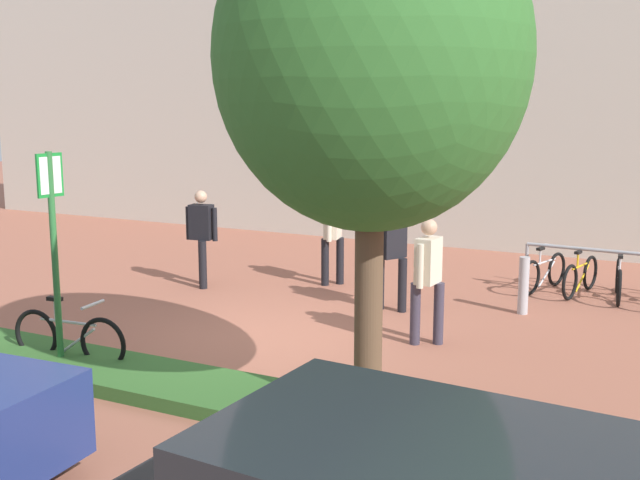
{
  "coord_description": "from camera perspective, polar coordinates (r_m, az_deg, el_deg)",
  "views": [
    {
      "loc": [
        5.26,
        -8.88,
        3.24
      ],
      "look_at": [
        0.25,
        1.1,
        1.25
      ],
      "focal_mm": 43.35,
      "sensor_mm": 36.0,
      "label": 1
    }
  ],
  "objects": [
    {
      "name": "ground_plane",
      "position": [
        10.81,
        -3.84,
        -7.33
      ],
      "size": [
        60.0,
        60.0,
        0.0
      ],
      "primitive_type": "plane",
      "color": "#9E5B47"
    },
    {
      "name": "building_facade",
      "position": [
        18.19,
        10.09,
        15.52
      ],
      "size": [
        28.0,
        1.2,
        10.0
      ],
      "primitive_type": "cube",
      "color": "beige",
      "rests_on": "ground"
    },
    {
      "name": "planter_strip",
      "position": [
        9.59,
        -14.98,
        -9.46
      ],
      "size": [
        7.0,
        1.1,
        0.16
      ],
      "primitive_type": "cube",
      "color": "#336028",
      "rests_on": "ground"
    },
    {
      "name": "tree_sidewalk",
      "position": [
        7.41,
        3.81,
        13.19
      ],
      "size": [
        2.98,
        2.98,
        5.29
      ],
      "color": "brown",
      "rests_on": "ground"
    },
    {
      "name": "parking_sign_post",
      "position": [
        9.76,
        -19.1,
        0.69
      ],
      "size": [
        0.08,
        0.36,
        2.67
      ],
      "color": "#2D7238",
      "rests_on": "ground"
    },
    {
      "name": "bike_at_sign",
      "position": [
        10.2,
        -18.04,
        -6.86
      ],
      "size": [
        1.68,
        0.42,
        0.86
      ],
      "color": "black",
      "rests_on": "ground"
    },
    {
      "name": "bike_rack_cluster",
      "position": [
        13.74,
        22.46,
        -2.83
      ],
      "size": [
        3.75,
        1.7,
        0.83
      ],
      "color": "#99999E",
      "rests_on": "ground"
    },
    {
      "name": "bollard_steel",
      "position": [
        12.36,
        14.8,
        -3.27
      ],
      "size": [
        0.16,
        0.16,
        0.9
      ],
      "primitive_type": "cylinder",
      "color": "#ADADB2",
      "rests_on": "ground"
    },
    {
      "name": "person_suited_dark",
      "position": [
        12.08,
        5.31,
        -0.69
      ],
      "size": [
        0.52,
        0.55,
        1.72
      ],
      "color": "black",
      "rests_on": "ground"
    },
    {
      "name": "person_shirt_white",
      "position": [
        10.44,
        7.97,
        -2.46
      ],
      "size": [
        0.42,
        0.61,
        1.72
      ],
      "color": "#383342",
      "rests_on": "ground"
    },
    {
      "name": "person_casual_tan",
      "position": [
        13.76,
        0.94,
        0.68
      ],
      "size": [
        0.33,
        0.6,
        1.72
      ],
      "color": "black",
      "rests_on": "ground"
    },
    {
      "name": "person_suited_navy",
      "position": [
        13.8,
        -8.73,
        0.59
      ],
      "size": [
        0.61,
        0.44,
        1.72
      ],
      "color": "black",
      "rests_on": "ground"
    }
  ]
}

